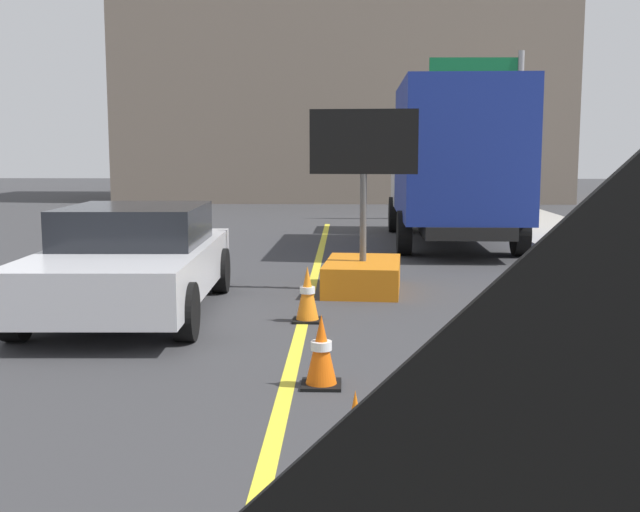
# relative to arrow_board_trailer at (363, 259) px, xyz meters

# --- Properties ---
(arrow_board_trailer) EXTENTS (1.60, 1.88, 2.70)m
(arrow_board_trailer) POSITION_rel_arrow_board_trailer_xyz_m (0.00, 0.00, 0.00)
(arrow_board_trailer) COLOR orange
(arrow_board_trailer) RESTS_ON ground
(box_truck) EXTENTS (2.69, 7.17, 3.50)m
(box_truck) POSITION_rel_arrow_board_trailer_xyz_m (2.11, 5.91, 1.39)
(box_truck) COLOR black
(box_truck) RESTS_ON ground
(pickup_car) EXTENTS (2.22, 4.60, 1.38)m
(pickup_car) POSITION_rel_arrow_board_trailer_xyz_m (-3.01, -1.71, 0.22)
(pickup_car) COLOR silver
(pickup_car) RESTS_ON ground
(highway_guide_sign) EXTENTS (2.79, 0.19, 5.00)m
(highway_guide_sign) POSITION_rel_arrow_board_trailer_xyz_m (4.10, 12.09, 2.94)
(highway_guide_sign) COLOR gray
(highway_guide_sign) RESTS_ON ground
(far_building_block) EXTENTS (18.18, 8.05, 9.79)m
(far_building_block) POSITION_rel_arrow_board_trailer_xyz_m (-0.43, 22.95, 4.42)
(far_building_block) COLOR gray
(far_building_block) RESTS_ON ground
(traffic_cone_mid_lane) EXTENTS (0.36, 0.36, 0.77)m
(traffic_cone_mid_lane) POSITION_rel_arrow_board_trailer_xyz_m (-0.20, -7.42, -0.10)
(traffic_cone_mid_lane) COLOR black
(traffic_cone_mid_lane) RESTS_ON ground
(traffic_cone_far_lane) EXTENTS (0.36, 0.36, 0.66)m
(traffic_cone_far_lane) POSITION_rel_arrow_board_trailer_xyz_m (-0.47, -4.86, -0.16)
(traffic_cone_far_lane) COLOR black
(traffic_cone_far_lane) RESTS_ON ground
(traffic_cone_curbside) EXTENTS (0.36, 0.36, 0.69)m
(traffic_cone_curbside) POSITION_rel_arrow_board_trailer_xyz_m (-0.73, -2.18, -0.14)
(traffic_cone_curbside) COLOR black
(traffic_cone_curbside) RESTS_ON ground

